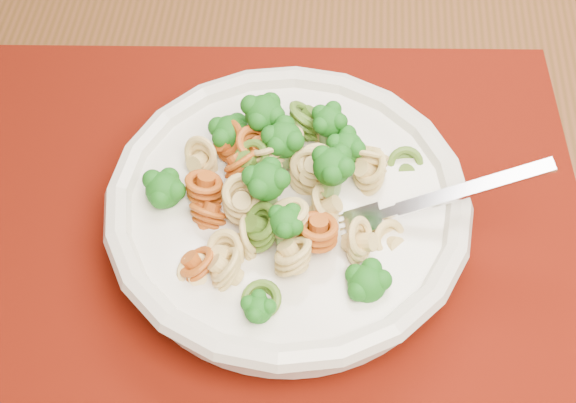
% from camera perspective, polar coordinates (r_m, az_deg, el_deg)
% --- Properties ---
extents(dining_table, '(1.76, 1.39, 0.77)m').
position_cam_1_polar(dining_table, '(0.74, 3.55, -0.98)').
color(dining_table, '#572F18').
rests_on(dining_table, ground).
extents(placemat, '(0.60, 0.54, 0.00)m').
position_cam_1_polar(placemat, '(0.62, -1.78, -1.57)').
color(placemat, '#4E0E03').
rests_on(placemat, dining_table).
extents(pasta_bowl, '(0.27, 0.27, 0.05)m').
position_cam_1_polar(pasta_bowl, '(0.59, 0.00, -0.55)').
color(pasta_bowl, silver).
rests_on(pasta_bowl, placemat).
extents(pasta_broccoli_heap, '(0.23, 0.23, 0.06)m').
position_cam_1_polar(pasta_broccoli_heap, '(0.58, 0.00, 0.35)').
color(pasta_broccoli_heap, tan).
rests_on(pasta_broccoli_heap, pasta_bowl).
extents(fork, '(0.17, 0.11, 0.08)m').
position_cam_1_polar(fork, '(0.57, 5.37, -1.34)').
color(fork, silver).
rests_on(fork, pasta_bowl).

